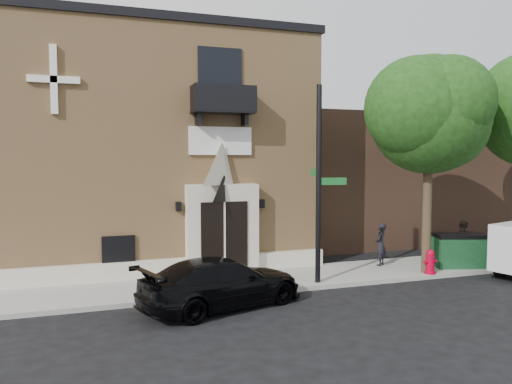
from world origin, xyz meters
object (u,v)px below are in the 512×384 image
fire_hydrant (430,262)px  street_sign (319,184)px  pedestrian_near (381,244)px  black_sedan (222,283)px  pedestrian_far (463,241)px  dumpster (460,250)px

fire_hydrant → street_sign: bearing=177.0°
pedestrian_near → black_sedan: bearing=-19.7°
black_sedan → pedestrian_far: 10.98m
pedestrian_far → black_sedan: bearing=93.4°
fire_hydrant → dumpster: 1.95m
black_sedan → fire_hydrant: 8.02m
black_sedan → pedestrian_far: (10.70, 2.46, 0.24)m
fire_hydrant → pedestrian_far: 3.15m
fire_hydrant → pedestrian_near: 2.04m
black_sedan → pedestrian_near: (7.06, 2.76, 0.25)m
street_sign → pedestrian_far: street_sign is taller
black_sedan → fire_hydrant: black_sedan is taller
black_sedan → dumpster: (9.79, 1.60, 0.07)m
black_sedan → street_sign: 4.70m
black_sedan → dumpster: bearing=-98.4°
black_sedan → pedestrian_near: size_ratio=3.04×
street_sign → dumpster: bearing=14.6°
black_sedan → pedestrian_far: size_ratio=3.05×
pedestrian_far → fire_hydrant: bearing=108.9°
fire_hydrant → pedestrian_near: bearing=116.8°
fire_hydrant → pedestrian_far: bearing=28.5°
black_sedan → fire_hydrant: size_ratio=5.68×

